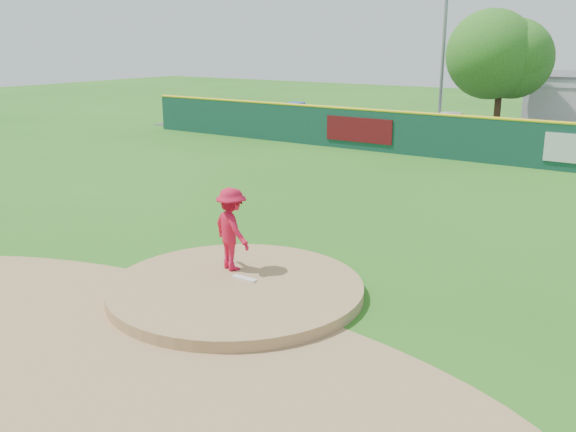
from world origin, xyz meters
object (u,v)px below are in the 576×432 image
Objects in this scene: pitcher at (232,229)px; van at (457,123)px; playground_slide at (295,114)px; deciduous_tree at (502,54)px; light_pole_left at (445,25)px.

pitcher reaches higher than van.
playground_slide is 13.03m from deciduous_tree.
pitcher is 24.59m from deciduous_tree.
pitcher is at bearing 167.50° from van.
playground_slide is at bearing -38.02° from pitcher.
pitcher is 25.62m from van.
van is 10.11m from playground_slide.
playground_slide is (-13.77, 23.30, -0.47)m from pitcher.
van is 5.70m from light_pole_left.
van is 0.61× the size of deciduous_tree.
light_pole_left is (-5.36, 26.32, 4.85)m from pitcher.
van is at bearing 11.52° from playground_slide.
deciduous_tree is 4.72m from light_pole_left.
deciduous_tree reaches higher than pitcher.
van is (-3.87, 25.32, -0.55)m from pitcher.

